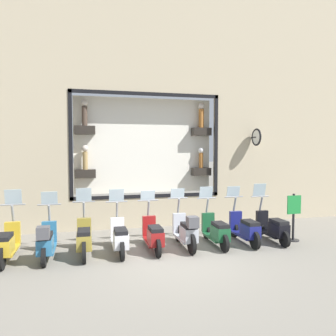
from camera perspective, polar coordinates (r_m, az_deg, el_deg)
ground_plane at (r=8.44m, az=0.83°, el=-15.52°), size 120.00×120.00×0.00m
building_facade at (r=11.70m, az=-3.84°, el=13.70°), size 1.24×36.00×9.49m
scooter_black_0 at (r=10.26m, az=17.86°, el=-9.84°), size 1.79×0.61×1.64m
scooter_navy_1 at (r=9.82m, az=13.33°, el=-10.30°), size 1.80×0.61×1.58m
scooter_green_2 at (r=9.45m, az=8.40°, el=-10.82°), size 1.79×0.60×1.59m
scooter_silver_3 at (r=9.08m, az=3.19°, el=-10.97°), size 1.81×0.60×1.56m
scooter_red_4 at (r=8.93m, az=-2.54°, el=-11.64°), size 1.79×0.60×1.52m
scooter_white_5 at (r=8.80m, az=-8.41°, el=-11.89°), size 1.79×0.60×1.60m
scooter_olive_6 at (r=8.76m, az=-14.40°, el=-11.86°), size 1.81×0.61×1.65m
scooter_teal_7 at (r=8.74m, az=-20.44°, el=-11.91°), size 1.79×0.61×1.58m
scooter_yellow_8 at (r=8.96m, az=-26.23°, el=-11.79°), size 1.80×0.61×1.67m
shop_sign_post at (r=10.49m, az=21.03°, el=-7.81°), size 0.36×0.45×1.41m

